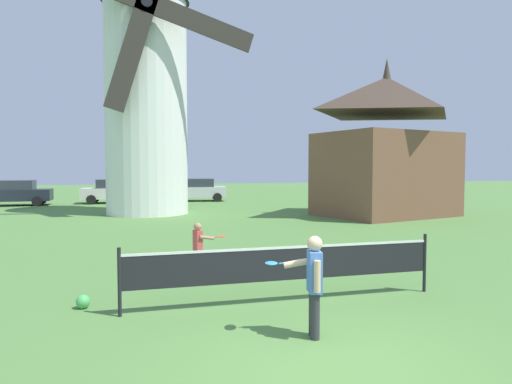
% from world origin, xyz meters
% --- Properties ---
extents(ground_plane, '(120.00, 120.00, 0.00)m').
position_xyz_m(ground_plane, '(0.00, 0.00, 0.00)').
color(ground_plane, '#517F3D').
extents(windmill, '(9.91, 4.77, 14.69)m').
position_xyz_m(windmill, '(-1.59, 18.67, 6.59)').
color(windmill, white).
rests_on(windmill, ground_plane).
extents(tennis_net, '(5.60, 0.06, 1.10)m').
position_xyz_m(tennis_net, '(0.28, 2.41, 0.69)').
color(tennis_net, black).
rests_on(tennis_net, ground_plane).
extents(player_near, '(0.76, 0.68, 1.42)m').
position_xyz_m(player_near, '(0.11, 0.79, 0.80)').
color(player_near, '#333338').
rests_on(player_near, ground_plane).
extents(player_far, '(0.75, 0.37, 1.13)m').
position_xyz_m(player_far, '(-0.88, 4.99, 0.64)').
color(player_far, slate).
rests_on(player_far, ground_plane).
extents(stray_ball, '(0.23, 0.23, 0.23)m').
position_xyz_m(stray_ball, '(-3.10, 3.00, 0.12)').
color(stray_ball, '#4CB259').
rests_on(stray_ball, ground_plane).
extents(parked_car_black, '(4.42, 1.97, 1.56)m').
position_xyz_m(parked_car_black, '(-9.44, 25.66, 0.81)').
color(parked_car_black, '#1E232D').
rests_on(parked_car_black, ground_plane).
extents(parked_car_cream, '(4.50, 2.08, 1.56)m').
position_xyz_m(parked_car_cream, '(-3.34, 26.17, 0.81)').
color(parked_car_cream, silver).
rests_on(parked_car_cream, ground_plane).
extents(parked_car_silver, '(3.97, 2.24, 1.56)m').
position_xyz_m(parked_car_silver, '(2.06, 26.53, 0.81)').
color(parked_car_silver, silver).
rests_on(parked_car_silver, ground_plane).
extents(chapel, '(7.28, 6.09, 7.60)m').
position_xyz_m(chapel, '(9.57, 14.70, 3.28)').
color(chapel, brown).
rests_on(chapel, ground_plane).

